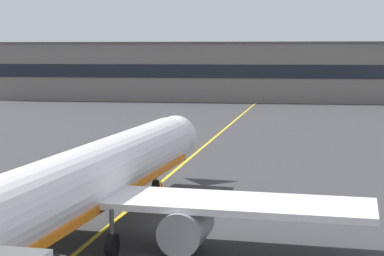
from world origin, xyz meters
TOP-DOWN VIEW (x-y plane):
  - taxiway_centreline at (0.00, 30.00)m, footprint 8.29×179.84m
  - airliner_foreground at (-0.98, 15.55)m, footprint 32.32×41.52m
  - safety_cone_by_nose_gear at (0.54, 31.89)m, footprint 0.44×0.44m
  - terminal_building at (6.92, 125.14)m, footprint 123.85×12.40m

SIDE VIEW (x-z plane):
  - taxiway_centreline at x=0.00m, z-range 0.00..0.01m
  - safety_cone_by_nose_gear at x=0.54m, z-range -0.02..0.53m
  - airliner_foreground at x=-0.98m, z-range -2.46..9.19m
  - terminal_building at x=6.92m, z-range 0.01..12.57m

